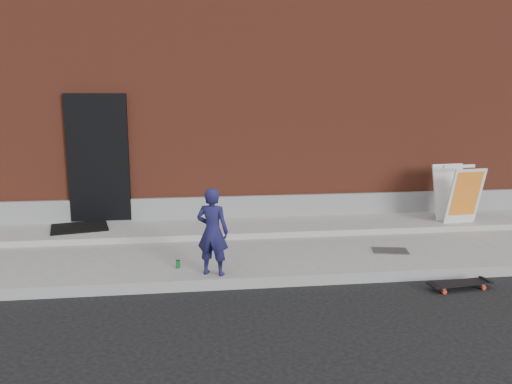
{
  "coord_description": "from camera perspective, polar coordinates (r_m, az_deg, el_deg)",
  "views": [
    {
      "loc": [
        -0.96,
        -6.08,
        2.42
      ],
      "look_at": [
        -0.07,
        0.8,
        1.13
      ],
      "focal_mm": 35.0,
      "sensor_mm": 36.0,
      "label": 1
    }
  ],
  "objects": [
    {
      "name": "apron",
      "position": [
        8.82,
        -0.86,
        -4.03
      ],
      "size": [
        20.0,
        1.2,
        0.1
      ],
      "primitive_type": "cube",
      "color": "gray",
      "rests_on": "sidewalk"
    },
    {
      "name": "building",
      "position": [
        13.11,
        -3.21,
        10.87
      ],
      "size": [
        20.0,
        8.1,
        5.0
      ],
      "color": "maroon",
      "rests_on": "ground"
    },
    {
      "name": "child",
      "position": [
        6.51,
        -4.99,
        -4.54
      ],
      "size": [
        0.49,
        0.41,
        1.16
      ],
      "primitive_type": "imported",
      "rotation": [
        0.0,
        0.0,
        2.78
      ],
      "color": "#191843",
      "rests_on": "sidewalk"
    },
    {
      "name": "sidewalk",
      "position": [
        8.0,
        -0.13,
        -6.51
      ],
      "size": [
        20.0,
        3.0,
        0.15
      ],
      "primitive_type": "cube",
      "color": "slate",
      "rests_on": "ground"
    },
    {
      "name": "soda_can",
      "position": [
        6.96,
        -8.9,
        -8.15
      ],
      "size": [
        0.07,
        0.07,
        0.11
      ],
      "primitive_type": "cylinder",
      "rotation": [
        0.0,
        0.0,
        -0.24
      ],
      "color": "#1C8E41",
      "rests_on": "sidewalk"
    },
    {
      "name": "skateboard",
      "position": [
        7.06,
        22.28,
        -9.67
      ],
      "size": [
        0.85,
        0.31,
        0.09
      ],
      "color": "red",
      "rests_on": "ground"
    },
    {
      "name": "doormat",
      "position": [
        9.07,
        -19.51,
        -3.83
      ],
      "size": [
        1.06,
        0.93,
        0.03
      ],
      "primitive_type": "cube",
      "rotation": [
        0.0,
        0.0,
        0.23
      ],
      "color": "black",
      "rests_on": "apron"
    },
    {
      "name": "ground",
      "position": [
        6.62,
        1.54,
        -10.91
      ],
      "size": [
        80.0,
        80.0,
        0.0
      ],
      "primitive_type": "plane",
      "color": "black",
      "rests_on": "ground"
    },
    {
      "name": "utility_plate",
      "position": [
        7.89,
        15.1,
        -6.5
      ],
      "size": [
        0.58,
        0.44,
        0.02
      ],
      "primitive_type": "cube",
      "rotation": [
        0.0,
        0.0,
        -0.22
      ],
      "color": "#56565B",
      "rests_on": "sidewalk"
    },
    {
      "name": "pizza_sign",
      "position": [
        9.61,
        22.07,
        -0.16
      ],
      "size": [
        0.69,
        0.79,
        1.03
      ],
      "color": "silver",
      "rests_on": "apron"
    }
  ]
}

